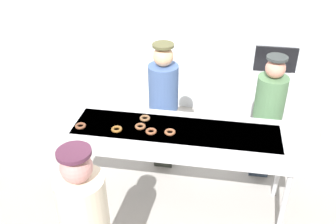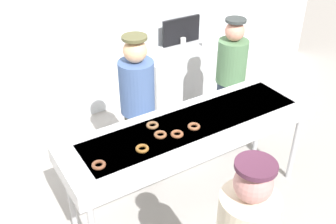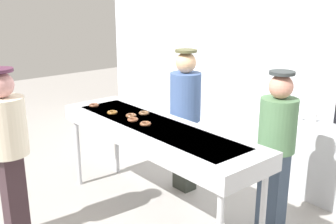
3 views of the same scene
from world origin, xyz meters
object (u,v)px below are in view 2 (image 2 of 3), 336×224
Objects in this scene: chocolate_donut_0 at (99,165)px; paper_cup_1 at (151,55)px; fryer_conveyor at (193,130)px; chocolate_donut_3 at (194,126)px; chocolate_donut_2 at (152,125)px; worker_assistant at (230,76)px; chocolate_donut_1 at (142,149)px; worker_baker at (138,102)px; paper_cup_2 at (183,41)px; paper_cup_0 at (157,51)px; menu_display at (181,31)px; chocolate_donut_5 at (160,135)px; prep_counter at (189,75)px; chocolate_donut_4 at (177,134)px; paper_cup_3 at (205,43)px.

chocolate_donut_0 is 1.17× the size of paper_cup_1.
chocolate_donut_0 is (-1.00, -0.12, 0.10)m from fryer_conveyor.
chocolate_donut_0 is 1.00× the size of chocolate_donut_3.
worker_assistant is (1.37, 0.53, -0.10)m from chocolate_donut_2.
chocolate_donut_2 and chocolate_donut_3 have the same top height.
worker_baker is at bearing 64.73° from chocolate_donut_1.
chocolate_donut_3 is at bearing -121.35° from paper_cup_2.
fryer_conveyor reaches higher than paper_cup_0.
worker_baker is at bearing -136.62° from menu_display.
chocolate_donut_1 is 0.25m from chocolate_donut_5.
chocolate_donut_0 is 2.62m from paper_cup_0.
menu_display is at bearing 90.08° from paper_cup_2.
prep_counter is at bearing -90.02° from paper_cup_2.
worker_assistant is (1.25, 0.76, -0.10)m from chocolate_donut_4.
chocolate_donut_1 is (-0.61, -0.12, 0.10)m from fryer_conveyor.
chocolate_donut_5 is 1.17× the size of paper_cup_0.
paper_cup_0 is 0.16× the size of menu_display.
chocolate_donut_5 is (-0.13, 0.07, 0.00)m from chocolate_donut_4.
chocolate_donut_2 is 1.00× the size of chocolate_donut_3.
chocolate_donut_2 is 1.17× the size of paper_cup_1.
worker_baker is at bearing 77.17° from chocolate_donut_2.
chocolate_donut_4 is 1.47m from worker_assistant.
chocolate_donut_1 is at bearing -130.24° from menu_display.
chocolate_donut_0 is 1.00× the size of chocolate_donut_4.
chocolate_donut_5 is 0.69m from worker_baker.
paper_cup_0 is (0.75, 1.94, -0.15)m from chocolate_donut_3.
chocolate_donut_3 is 0.33m from chocolate_donut_5.
worker_baker reaches higher than menu_display.
chocolate_donut_5 is (0.63, 0.09, 0.00)m from chocolate_donut_0.
chocolate_donut_2 is 0.38m from chocolate_donut_3.
paper_cup_1 is (0.56, 1.78, -0.04)m from fryer_conveyor.
chocolate_donut_3 is at bearing -9.02° from chocolate_donut_5.
worker_baker is 1.94m from paper_cup_2.
chocolate_donut_1 is 0.85m from worker_baker.
prep_counter is at bearing -0.47° from paper_cup_1.
chocolate_donut_5 is at bearing -175.82° from fryer_conveyor.
paper_cup_1 is (-0.14, -0.08, 0.00)m from paper_cup_0.
chocolate_donut_2 is 2.43m from menu_display.
chocolate_donut_2 and chocolate_donut_4 have the same top height.
prep_counter is at bearing 171.02° from paper_cup_3.
chocolate_donut_3 is 2.34m from paper_cup_3.
chocolate_donut_3 and chocolate_donut_4 have the same top height.
chocolate_donut_1 reaches higher than prep_counter.
fryer_conveyor is 2.20m from prep_counter.
chocolate_donut_5 is at bearing -130.96° from prep_counter.
worker_baker is 1.39m from paper_cup_1.
fryer_conveyor reaches higher than prep_counter.
chocolate_donut_3 is 2.31m from prep_counter.
paper_cup_2 is (1.43, 1.30, -0.10)m from worker_baker.
menu_display reaches higher than paper_cup_1.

